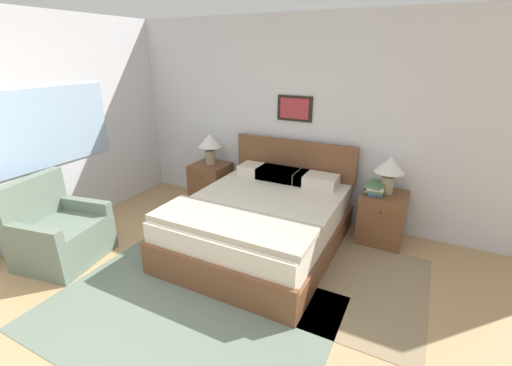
# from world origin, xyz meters

# --- Properties ---
(wall_back) EXTENTS (7.16, 0.09, 2.60)m
(wall_back) POSITION_xyz_m (0.00, 3.08, 1.30)
(wall_back) COLOR silver
(wall_back) RESTS_ON ground_plane
(wall_left) EXTENTS (0.08, 5.45, 2.60)m
(wall_left) POSITION_xyz_m (-2.41, 1.51, 1.30)
(wall_left) COLOR silver
(wall_left) RESTS_ON ground_plane
(area_rug_main) EXTENTS (2.51, 1.73, 0.01)m
(area_rug_main) POSITION_xyz_m (-0.01, 0.67, 0.00)
(area_rug_main) COLOR slate
(area_rug_main) RESTS_ON ground_plane
(area_rug_bedside) EXTENTS (0.98, 1.60, 0.01)m
(area_rug_bedside) POSITION_xyz_m (1.40, 1.75, 0.00)
(area_rug_bedside) COLOR #897556
(area_rug_bedside) RESTS_ON ground_plane
(bed) EXTENTS (1.67, 2.06, 1.06)m
(bed) POSITION_xyz_m (0.08, 2.00, 0.32)
(bed) COLOR brown
(bed) RESTS_ON ground_plane
(armchair) EXTENTS (0.87, 0.91, 0.92)m
(armchair) POSITION_xyz_m (-1.75, 0.74, 0.30)
(armchair) COLOR slate
(armchair) RESTS_ON ground_plane
(nightstand_near_window) EXTENTS (0.51, 0.51, 0.61)m
(nightstand_near_window) POSITION_xyz_m (-1.14, 2.76, 0.30)
(nightstand_near_window) COLOR brown
(nightstand_near_window) RESTS_ON ground_plane
(nightstand_by_door) EXTENTS (0.51, 0.51, 0.61)m
(nightstand_by_door) POSITION_xyz_m (1.30, 2.76, 0.30)
(nightstand_by_door) COLOR brown
(nightstand_by_door) RESTS_ON ground_plane
(table_lamp_near_window) EXTENTS (0.34, 0.34, 0.44)m
(table_lamp_near_window) POSITION_xyz_m (-1.15, 2.79, 0.92)
(table_lamp_near_window) COLOR gray
(table_lamp_near_window) RESTS_ON nightstand_near_window
(table_lamp_by_door) EXTENTS (0.34, 0.34, 0.44)m
(table_lamp_by_door) POSITION_xyz_m (1.31, 2.79, 0.92)
(table_lamp_by_door) COLOR gray
(table_lamp_by_door) RESTS_ON nightstand_by_door
(book_thick_bottom) EXTENTS (0.20, 0.24, 0.03)m
(book_thick_bottom) POSITION_xyz_m (1.19, 2.71, 0.62)
(book_thick_bottom) COLOR #335693
(book_thick_bottom) RESTS_ON nightstand_by_door
(book_hardcover_middle) EXTENTS (0.21, 0.23, 0.03)m
(book_hardcover_middle) POSITION_xyz_m (1.19, 2.71, 0.66)
(book_hardcover_middle) COLOR #4C7551
(book_hardcover_middle) RESTS_ON book_thick_bottom
(book_novel_upper) EXTENTS (0.21, 0.25, 0.03)m
(book_novel_upper) POSITION_xyz_m (1.19, 2.71, 0.69)
(book_novel_upper) COLOR silver
(book_novel_upper) RESTS_ON book_hardcover_middle
(book_slim_near_top) EXTENTS (0.23, 0.31, 0.03)m
(book_slim_near_top) POSITION_xyz_m (1.19, 2.71, 0.72)
(book_slim_near_top) COLOR #4C7551
(book_slim_near_top) RESTS_ON book_novel_upper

